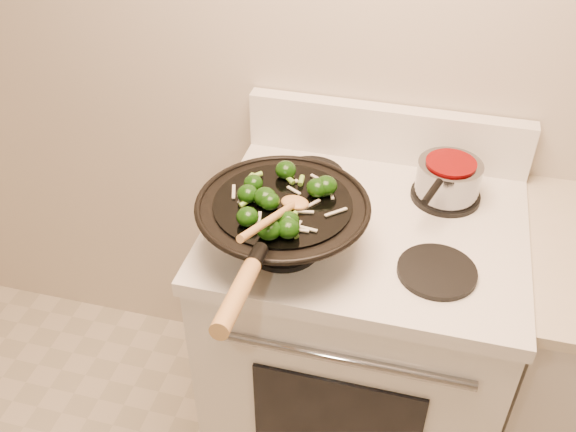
# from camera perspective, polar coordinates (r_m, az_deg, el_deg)

# --- Properties ---
(stove) EXTENTS (0.78, 0.67, 1.08)m
(stove) POSITION_cam_1_polar(r_m,az_deg,el_deg) (1.93, 6.08, -10.89)
(stove) COLOR white
(stove) RESTS_ON ground
(wok) EXTENTS (0.40, 0.66, 0.21)m
(wok) POSITION_cam_1_polar(r_m,az_deg,el_deg) (1.47, -0.51, -0.58)
(wok) COLOR black
(wok) RESTS_ON stove
(stirfry) EXTENTS (0.28, 0.27, 0.05)m
(stirfry) POSITION_cam_1_polar(r_m,az_deg,el_deg) (1.41, -0.69, 1.34)
(stirfry) COLOR black
(stirfry) RESTS_ON wok
(wooden_spoon) EXTENTS (0.09, 0.29, 0.11)m
(wooden_spoon) POSITION_cam_1_polar(r_m,az_deg,el_deg) (1.35, -0.65, 0.34)
(wooden_spoon) COLOR #B07D45
(wooden_spoon) RESTS_ON wok
(saucepan) EXTENTS (0.16, 0.26, 0.10)m
(saucepan) POSITION_cam_1_polar(r_m,az_deg,el_deg) (1.69, 14.05, 3.28)
(saucepan) COLOR gray
(saucepan) RESTS_ON stove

